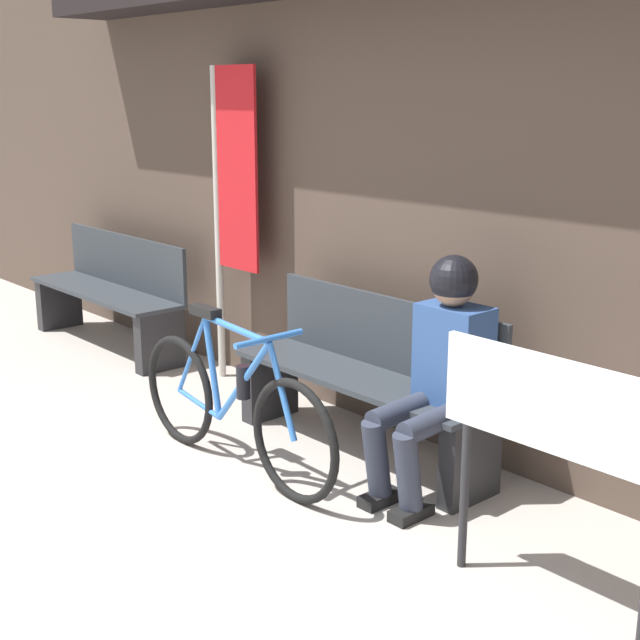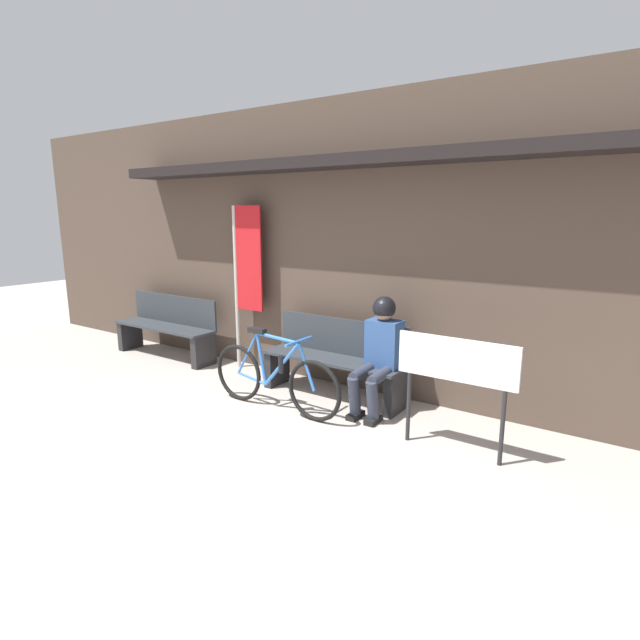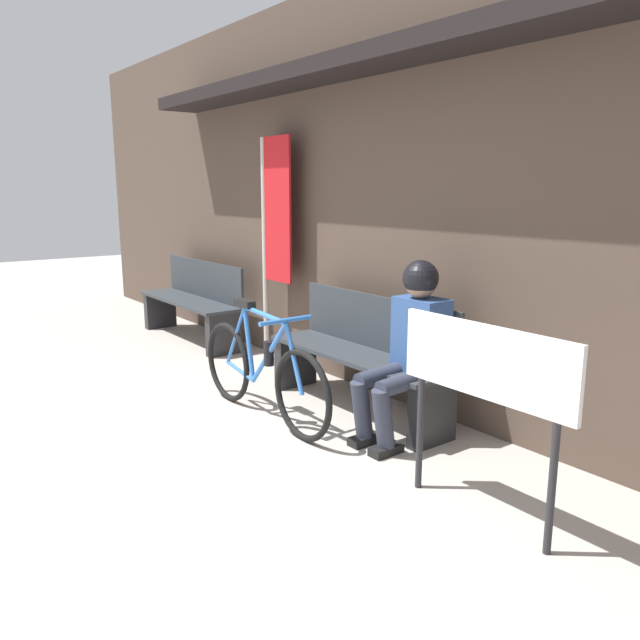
{
  "view_description": "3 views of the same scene",
  "coord_description": "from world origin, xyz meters",
  "px_view_note": "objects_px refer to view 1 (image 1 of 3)",
  "views": [
    {
      "loc": [
        3.2,
        -0.96,
        1.92
      ],
      "look_at": [
        -0.1,
        1.97,
        0.77
      ],
      "focal_mm": 50.0,
      "sensor_mm": 36.0,
      "label": 1
    },
    {
      "loc": [
        2.79,
        -2.16,
        1.98
      ],
      "look_at": [
        -0.06,
        2.01,
        0.89
      ],
      "focal_mm": 28.0,
      "sensor_mm": 36.0,
      "label": 2
    },
    {
      "loc": [
        3.32,
        -0.66,
        1.62
      ],
      "look_at": [
        -0.22,
        2.01,
        0.68
      ],
      "focal_mm": 35.0,
      "sensor_mm": 36.0,
      "label": 3
    }
  ],
  "objects_px": {
    "bicycle": "(232,407)",
    "banner_pole": "(231,190)",
    "person_seated": "(440,361)",
    "signboard": "(556,423)",
    "park_bench_far": "(110,295)",
    "park_bench_near": "(366,382)"
  },
  "relations": [
    {
      "from": "signboard",
      "to": "bicycle",
      "type": "bearing_deg",
      "value": -175.98
    },
    {
      "from": "park_bench_near",
      "to": "banner_pole",
      "type": "xyz_separation_m",
      "value": [
        -1.46,
        0.19,
        0.9
      ]
    },
    {
      "from": "park_bench_near",
      "to": "bicycle",
      "type": "distance_m",
      "value": 0.74
    },
    {
      "from": "person_seated",
      "to": "park_bench_far",
      "type": "bearing_deg",
      "value": 178.13
    },
    {
      "from": "bicycle",
      "to": "banner_pole",
      "type": "relative_size",
      "value": 0.77
    },
    {
      "from": "person_seated",
      "to": "park_bench_far",
      "type": "distance_m",
      "value": 3.4
    },
    {
      "from": "park_bench_near",
      "to": "banner_pole",
      "type": "height_order",
      "value": "banner_pole"
    },
    {
      "from": "person_seated",
      "to": "signboard",
      "type": "distance_m",
      "value": 1.03
    },
    {
      "from": "park_bench_near",
      "to": "person_seated",
      "type": "distance_m",
      "value": 0.68
    },
    {
      "from": "bicycle",
      "to": "park_bench_far",
      "type": "bearing_deg",
      "value": 164.8
    },
    {
      "from": "park_bench_near",
      "to": "park_bench_far",
      "type": "relative_size",
      "value": 0.98
    },
    {
      "from": "park_bench_far",
      "to": "signboard",
      "type": "distance_m",
      "value": 4.36
    },
    {
      "from": "bicycle",
      "to": "signboard",
      "type": "height_order",
      "value": "signboard"
    },
    {
      "from": "bicycle",
      "to": "banner_pole",
      "type": "height_order",
      "value": "banner_pole"
    },
    {
      "from": "person_seated",
      "to": "park_bench_far",
      "type": "height_order",
      "value": "person_seated"
    },
    {
      "from": "bicycle",
      "to": "banner_pole",
      "type": "distance_m",
      "value": 1.74
    },
    {
      "from": "park_bench_near",
      "to": "banner_pole",
      "type": "relative_size",
      "value": 0.79
    },
    {
      "from": "park_bench_far",
      "to": "banner_pole",
      "type": "bearing_deg",
      "value": 8.23
    },
    {
      "from": "park_bench_near",
      "to": "signboard",
      "type": "distance_m",
      "value": 1.66
    },
    {
      "from": "park_bench_far",
      "to": "signboard",
      "type": "height_order",
      "value": "signboard"
    },
    {
      "from": "park_bench_far",
      "to": "signboard",
      "type": "bearing_deg",
      "value": -7.28
    },
    {
      "from": "park_bench_near",
      "to": "signboard",
      "type": "height_order",
      "value": "signboard"
    }
  ]
}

